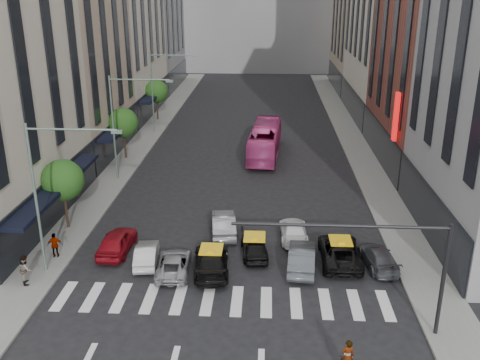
# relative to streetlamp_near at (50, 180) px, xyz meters

# --- Properties ---
(ground) EXTENTS (160.00, 160.00, 0.00)m
(ground) POSITION_rel_streetlamp_near_xyz_m (10.04, -4.00, -5.90)
(ground) COLOR black
(ground) RESTS_ON ground
(sidewalk_left) EXTENTS (3.00, 96.00, 0.15)m
(sidewalk_left) POSITION_rel_streetlamp_near_xyz_m (-1.46, 26.00, -5.83)
(sidewalk_left) COLOR slate
(sidewalk_left) RESTS_ON ground
(sidewalk_right) EXTENTS (3.00, 96.00, 0.15)m
(sidewalk_right) POSITION_rel_streetlamp_near_xyz_m (21.54, 26.00, -5.83)
(sidewalk_right) COLOR slate
(sidewalk_right) RESTS_ON ground
(building_left_b) EXTENTS (8.00, 16.00, 24.00)m
(building_left_b) POSITION_rel_streetlamp_near_xyz_m (-6.96, 24.00, 6.10)
(building_left_b) COLOR tan
(building_left_b) RESTS_ON ground
(building_right_b) EXTENTS (8.00, 18.00, 26.00)m
(building_right_b) POSITION_rel_streetlamp_near_xyz_m (27.04, 23.00, 7.10)
(building_right_b) COLOR brown
(building_right_b) RESTS_ON ground
(tree_near) EXTENTS (2.88, 2.88, 4.95)m
(tree_near) POSITION_rel_streetlamp_near_xyz_m (-1.76, 6.00, -2.25)
(tree_near) COLOR black
(tree_near) RESTS_ON sidewalk_left
(tree_mid) EXTENTS (2.88, 2.88, 4.95)m
(tree_mid) POSITION_rel_streetlamp_near_xyz_m (-1.76, 22.00, -2.25)
(tree_mid) COLOR black
(tree_mid) RESTS_ON sidewalk_left
(tree_far) EXTENTS (2.88, 2.88, 4.95)m
(tree_far) POSITION_rel_streetlamp_near_xyz_m (-1.76, 38.00, -2.25)
(tree_far) COLOR black
(tree_far) RESTS_ON sidewalk_left
(streetlamp_near) EXTENTS (5.38, 0.25, 9.00)m
(streetlamp_near) POSITION_rel_streetlamp_near_xyz_m (0.00, 0.00, 0.00)
(streetlamp_near) COLOR gray
(streetlamp_near) RESTS_ON sidewalk_left
(streetlamp_mid) EXTENTS (5.38, 0.25, 9.00)m
(streetlamp_mid) POSITION_rel_streetlamp_near_xyz_m (0.00, 16.00, 0.00)
(streetlamp_mid) COLOR gray
(streetlamp_mid) RESTS_ON sidewalk_left
(streetlamp_far) EXTENTS (5.38, 0.25, 9.00)m
(streetlamp_far) POSITION_rel_streetlamp_near_xyz_m (0.00, 32.00, 0.00)
(streetlamp_far) COLOR gray
(streetlamp_far) RESTS_ON sidewalk_left
(traffic_signal) EXTENTS (10.10, 0.20, 6.00)m
(traffic_signal) POSITION_rel_streetlamp_near_xyz_m (17.74, -5.00, -1.43)
(traffic_signal) COLOR black
(traffic_signal) RESTS_ON ground
(liberty_sign) EXTENTS (0.30, 0.70, 4.00)m
(liberty_sign) POSITION_rel_streetlamp_near_xyz_m (22.64, 16.00, 0.10)
(liberty_sign) COLOR red
(liberty_sign) RESTS_ON ground
(car_red) EXTENTS (1.91, 4.44, 1.49)m
(car_red) POSITION_rel_streetlamp_near_xyz_m (2.64, 2.76, -5.16)
(car_red) COLOR maroon
(car_red) RESTS_ON ground
(car_white_front) EXTENTS (1.73, 3.84, 1.22)m
(car_white_front) POSITION_rel_streetlamp_near_xyz_m (4.84, 1.44, -5.29)
(car_white_front) COLOR #BABABA
(car_white_front) RESTS_ON ground
(car_silver) EXTENTS (2.19, 4.31, 1.17)m
(car_silver) POSITION_rel_streetlamp_near_xyz_m (6.71, 0.41, -5.32)
(car_silver) COLOR #96969B
(car_silver) RESTS_ON ground
(taxi_left) EXTENTS (2.47, 5.15, 1.45)m
(taxi_left) POSITION_rel_streetlamp_near_xyz_m (8.94, 0.66, -5.18)
(taxi_left) COLOR black
(taxi_left) RESTS_ON ground
(taxi_center) EXTENTS (2.01, 4.03, 1.32)m
(taxi_center) POSITION_rel_streetlamp_near_xyz_m (11.45, 2.72, -5.25)
(taxi_center) COLOR black
(taxi_center) RESTS_ON ground
(car_grey_mid) EXTENTS (1.93, 4.60, 1.48)m
(car_grey_mid) POSITION_rel_streetlamp_near_xyz_m (14.34, 1.31, -5.16)
(car_grey_mid) COLOR #43474B
(car_grey_mid) RESTS_ON ground
(taxi_right) EXTENTS (2.38, 5.15, 1.43)m
(taxi_right) POSITION_rel_streetlamp_near_xyz_m (16.74, 2.25, -5.19)
(taxi_right) COLOR black
(taxi_right) RESTS_ON ground
(car_grey_curb) EXTENTS (2.18, 4.36, 1.22)m
(car_grey_curb) POSITION_rel_streetlamp_near_xyz_m (19.03, 1.77, -5.30)
(car_grey_curb) COLOR #3F4247
(car_grey_curb) RESTS_ON ground
(car_row2_left) EXTENTS (2.08, 4.64, 1.48)m
(car_row2_left) POSITION_rel_streetlamp_near_xyz_m (9.24, 5.85, -5.17)
(car_row2_left) COLOR #A4A5AA
(car_row2_left) RESTS_ON ground
(car_row2_right) EXTENTS (1.88, 4.37, 1.25)m
(car_row2_right) POSITION_rel_streetlamp_near_xyz_m (14.02, 5.30, -5.28)
(car_row2_right) COLOR white
(car_row2_right) RESTS_ON ground
(bus) EXTENTS (3.42, 11.32, 3.11)m
(bus) POSITION_rel_streetlamp_near_xyz_m (11.92, 23.86, -4.35)
(bus) COLOR #C53A81
(bus) RESTS_ON ground
(rider) EXTENTS (0.67, 0.51, 1.65)m
(rider) POSITION_rel_streetlamp_near_xyz_m (15.78, -8.19, -4.27)
(rider) COLOR gray
(rider) RESTS_ON motorcycle
(pedestrian_near) EXTENTS (0.96, 1.05, 1.75)m
(pedestrian_near) POSITION_rel_streetlamp_near_xyz_m (-1.43, -1.49, -4.88)
(pedestrian_near) COLOR gray
(pedestrian_near) RESTS_ON sidewalk_left
(pedestrian_far) EXTENTS (1.00, 0.57, 1.60)m
(pedestrian_far) POSITION_rel_streetlamp_near_xyz_m (-0.95, 1.66, -4.95)
(pedestrian_far) COLOR gray
(pedestrian_far) RESTS_ON sidewalk_left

